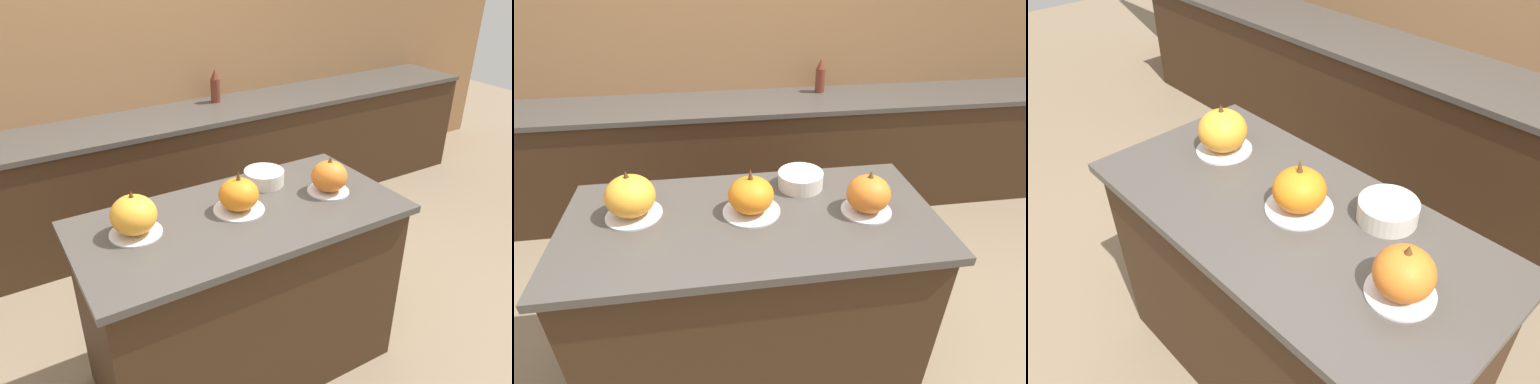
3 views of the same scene
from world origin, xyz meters
The scene contains 9 objects.
ground_plane centered at (0.00, 0.00, 0.00)m, with size 12.00×12.00×0.00m, color #847056.
wall_back centered at (0.00, 1.88, 1.25)m, with size 8.00×0.06×2.50m.
kitchen_island centered at (0.00, 0.00, 0.46)m, with size 1.50×0.73×0.93m.
back_counter centered at (0.00, 1.55, 0.44)m, with size 6.00×0.60×0.89m.
pumpkin_cake_left centered at (-0.47, 0.08, 1.01)m, with size 0.22×0.22×0.20m.
pumpkin_cake_center centered at (0.01, 0.04, 1.00)m, with size 0.24×0.24×0.20m.
pumpkin_cake_right centered at (0.47, -0.03, 1.00)m, with size 0.20×0.20×0.19m.
bottle_tall centered at (0.72, 1.70, 1.01)m, with size 0.07×0.07×0.26m.
mixing_bowl centered at (0.25, 0.21, 0.96)m, with size 0.20×0.20×0.07m.
Camera 1 is at (-0.95, -1.71, 2.05)m, focal length 35.00 mm.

